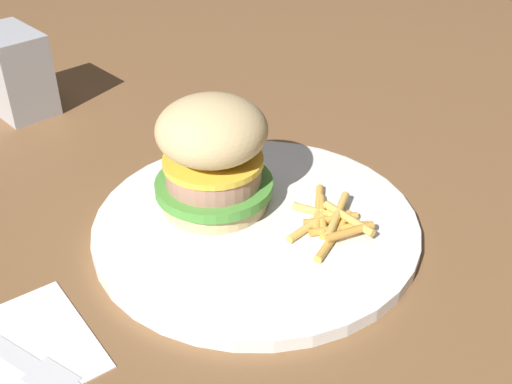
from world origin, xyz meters
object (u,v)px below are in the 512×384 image
object	(u,v)px
plate	(256,225)
sandwich	(213,154)
napkin_dispenser	(14,72)
fries_pile	(331,220)
fork	(12,352)
napkin	(11,354)

from	to	relation	value
plate	sandwich	size ratio (longest dim) A/B	2.69
sandwich	napkin_dispenser	distance (m)	0.33
fries_pile	fork	bearing A→B (deg)	160.22
sandwich	napkin_dispenser	bearing A→B (deg)	88.64
sandwich	napkin_dispenser	xyz separation A→B (m)	(0.01, 0.33, -0.02)
plate	sandwich	xyz separation A→B (m)	(-0.00, 0.05, 0.06)
plate	fries_pile	world-z (taller)	fries_pile
napkin	napkin_dispenser	size ratio (longest dim) A/B	1.12
fries_pile	fork	size ratio (longest dim) A/B	0.51
plate	fries_pile	distance (m)	0.07
fork	sandwich	bearing A→B (deg)	2.17
fork	napkin_dispenser	bearing A→B (deg)	56.17
fork	napkin_dispenser	distance (m)	0.41
sandwich	napkin_dispenser	size ratio (longest dim) A/B	1.10
napkin	fork	size ratio (longest dim) A/B	0.63
napkin_dispenser	sandwich	bearing A→B (deg)	5.58
sandwich	napkin	size ratio (longest dim) A/B	0.98
fork	napkin_dispenser	size ratio (longest dim) A/B	1.77
plate	napkin	distance (m)	0.23
plate	napkin_dispenser	bearing A→B (deg)	89.47
sandwich	fork	size ratio (longest dim) A/B	0.62
sandwich	napkin	bearing A→B (deg)	-178.24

